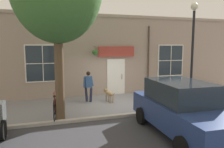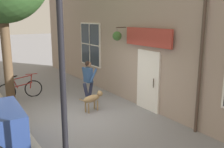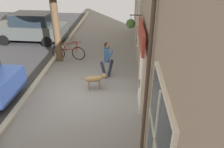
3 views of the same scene
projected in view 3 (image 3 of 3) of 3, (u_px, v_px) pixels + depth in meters
The scene contains 6 objects.
ground_plane at pixel (82, 94), 8.33m from camera, with size 90.00×90.00×0.00m, color gray.
storefront_facade at pixel (148, 36), 7.08m from camera, with size 0.95×18.00×4.69m.
pedestrian_walking at pixel (107, 57), 9.10m from camera, with size 0.58×0.55×1.60m.
dog_on_leash at pixel (96, 79), 8.47m from camera, with size 1.08×0.41×0.68m.
leaning_bicycle at pixel (68, 52), 11.08m from camera, with size 1.74×0.20×1.00m.
parked_car_nearest_curb at pixel (31, 27), 13.30m from camera, with size 4.37×2.07×1.75m.
Camera 3 is at (-1.60, 6.92, 4.56)m, focal length 35.00 mm.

